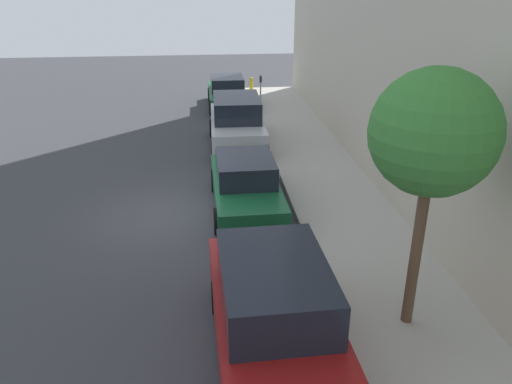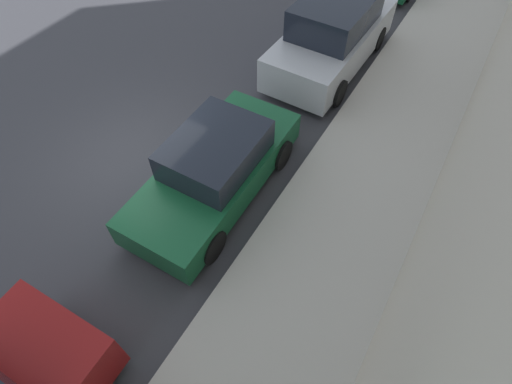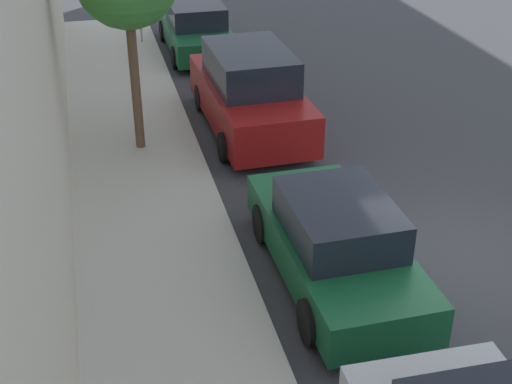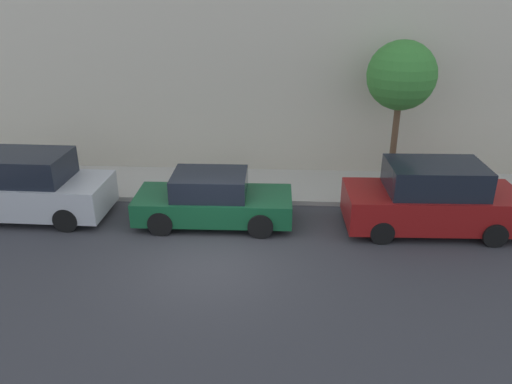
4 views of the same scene
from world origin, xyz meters
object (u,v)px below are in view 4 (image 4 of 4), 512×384
parked_suv_fourth (27,187)px  parked_suv_second (432,199)px  parked_sedan_third (213,200)px  street_tree (401,76)px

parked_suv_fourth → parked_suv_second: bearing=-91.1°
parked_suv_second → parked_suv_fourth: same height
parked_suv_second → parked_suv_fourth: 11.78m
parked_sedan_third → parked_suv_fourth: size_ratio=0.93×
parked_suv_second → parked_suv_fourth: size_ratio=1.00×
parked_sedan_third → parked_suv_fourth: bearing=88.4°
street_tree → parked_sedan_third: bearing=115.0°
parked_suv_second → parked_suv_fourth: bearing=88.9°
parked_sedan_third → street_tree: 6.92m
parked_sedan_third → street_tree: (2.60, -5.59, 3.14)m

